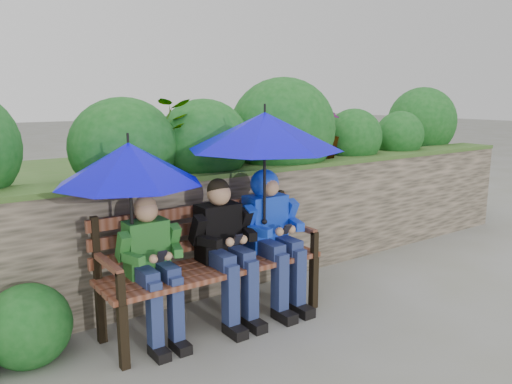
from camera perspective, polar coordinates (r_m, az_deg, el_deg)
ground at (r=3.92m, az=0.87°, el=-14.01°), size 60.00×60.00×0.00m
garden_backdrop at (r=4.98m, az=-10.31°, el=-0.76°), size 8.02×2.87×1.87m
park_bench at (r=3.70m, az=-5.37°, el=-7.29°), size 1.66×0.49×0.88m
boy_left at (r=3.42m, az=-11.77°, el=-7.70°), size 0.42×0.49×1.01m
boy_middle at (r=3.65m, az=-3.56°, el=-5.84°), size 0.47×0.54×1.06m
boy_right at (r=3.88m, az=1.80°, el=-4.00°), size 0.48×0.59×1.09m
umbrella_left at (r=3.28m, az=-14.30°, el=3.17°), size 0.96×0.96×0.75m
umbrella_right at (r=3.68m, az=1.00°, el=6.96°), size 1.16×1.16×0.91m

